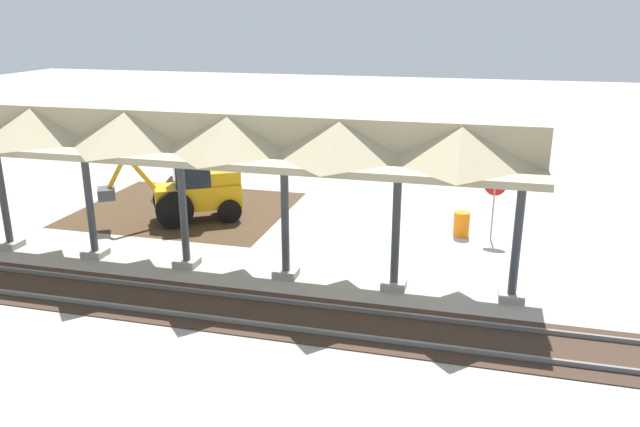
{
  "coord_description": "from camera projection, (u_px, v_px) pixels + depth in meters",
  "views": [
    {
      "loc": [
        -1.54,
        20.39,
        7.65
      ],
      "look_at": [
        3.19,
        2.15,
        1.6
      ],
      "focal_mm": 35.0,
      "sensor_mm": 36.0,
      "label": 1
    }
  ],
  "objects": [
    {
      "name": "backhoe",
      "position": [
        194.0,
        189.0,
        23.83
      ],
      "size": [
        5.0,
        3.76,
        2.82
      ],
      "color": "orange",
      "rests_on": "ground"
    },
    {
      "name": "dirt_mound",
      "position": [
        173.0,
        200.0,
        26.89
      ],
      "size": [
        3.79,
        3.79,
        2.16
      ],
      "primitive_type": "cone",
      "color": "#42301E",
      "rests_on": "ground"
    },
    {
      "name": "platform_canopy",
      "position": [
        178.0,
        136.0,
        18.59
      ],
      "size": [
        21.05,
        3.2,
        4.9
      ],
      "color": "#9E998E",
      "rests_on": "ground"
    },
    {
      "name": "traffic_barrel",
      "position": [
        461.0,
        224.0,
        22.36
      ],
      "size": [
        0.56,
        0.56,
        0.9
      ],
      "primitive_type": "cylinder",
      "color": "orange",
      "rests_on": "ground"
    },
    {
      "name": "stop_sign",
      "position": [
        495.0,
        193.0,
        21.61
      ],
      "size": [
        0.76,
        0.11,
        2.39
      ],
      "color": "gray",
      "rests_on": "ground"
    },
    {
      "name": "dirt_work_zone",
      "position": [
        186.0,
        209.0,
        25.58
      ],
      "size": [
        8.3,
        7.0,
        0.01
      ],
      "primitive_type": "cube",
      "color": "#42301E",
      "rests_on": "ground"
    },
    {
      "name": "rail_tracks",
      "position": [
        402.0,
        330.0,
        15.75
      ],
      "size": [
        60.0,
        2.58,
        0.15
      ],
      "color": "slate",
      "rests_on": "ground"
    },
    {
      "name": "ground_plane",
      "position": [
        425.0,
        246.0,
        21.5
      ],
      "size": [
        120.0,
        120.0,
        0.0
      ],
      "primitive_type": "plane",
      "color": "#9E998E"
    }
  ]
}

